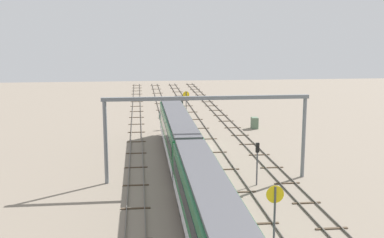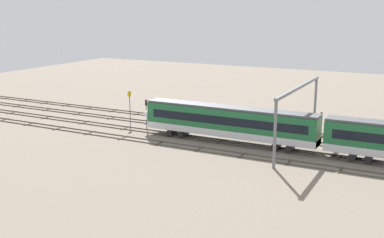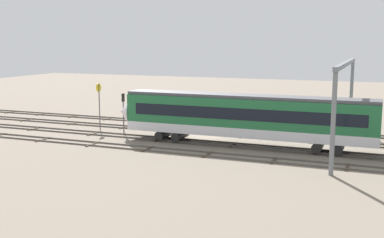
{
  "view_description": "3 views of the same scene",
  "coord_description": "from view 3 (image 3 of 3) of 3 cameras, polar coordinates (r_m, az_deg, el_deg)",
  "views": [
    {
      "loc": [
        -57.72,
        6.61,
        14.12
      ],
      "look_at": [
        2.0,
        -0.05,
        3.04
      ],
      "focal_mm": 44.97,
      "sensor_mm": 36.0,
      "label": 1
    },
    {
      "loc": [
        -29.46,
        60.14,
        17.85
      ],
      "look_at": [
        0.68,
        1.96,
        2.57
      ],
      "focal_mm": 44.93,
      "sensor_mm": 36.0,
      "label": 2
    },
    {
      "loc": [
        -17.25,
        46.52,
        10.01
      ],
      "look_at": [
        0.34,
        2.46,
        2.34
      ],
      "focal_mm": 45.5,
      "sensor_mm": 36.0,
      "label": 3
    }
  ],
  "objects": [
    {
      "name": "ground_plane",
      "position": [
        50.61,
        1.39,
        -2.22
      ],
      "size": [
        158.27,
        158.27,
        0.0
      ],
      "primitive_type": "plane",
      "color": "gray"
    },
    {
      "name": "track_near_foreground",
      "position": [
        57.15,
        3.85,
        -0.85
      ],
      "size": [
        142.27,
        2.4,
        0.16
      ],
      "color": "#59544C",
      "rests_on": "ground"
    },
    {
      "name": "track_second_near",
      "position": [
        52.77,
        2.28,
        -1.68
      ],
      "size": [
        142.27,
        2.4,
        0.16
      ],
      "color": "#59544C",
      "rests_on": "ground"
    },
    {
      "name": "track_with_train",
      "position": [
        48.45,
        0.42,
        -2.65
      ],
      "size": [
        142.27,
        2.4,
        0.16
      ],
      "color": "#59544C",
      "rests_on": "ground"
    },
    {
      "name": "track_second_far",
      "position": [
        44.2,
        -1.81,
        -3.81
      ],
      "size": [
        142.27,
        2.4,
        0.16
      ],
      "color": "#59544C",
      "rests_on": "ground"
    },
    {
      "name": "overhead_gantry",
      "position": [
        46.5,
        17.51,
        4.09
      ],
      "size": [
        0.4,
        19.53,
        8.12
      ],
      "color": "slate",
      "rests_on": "ground"
    },
    {
      "name": "speed_sign_mid_trackside",
      "position": [
        56.09,
        -10.84,
        2.31
      ],
      "size": [
        0.14,
        0.98,
        5.25
      ],
      "color": "#4C4C51",
      "rests_on": "ground"
    },
    {
      "name": "signal_light_trackside_approach",
      "position": [
        51.16,
        20.01,
        0.37
      ],
      "size": [
        0.31,
        0.32,
        4.02
      ],
      "color": "#4C4C51",
      "rests_on": "ground"
    },
    {
      "name": "signal_light_trackside_departure",
      "position": [
        53.45,
        -8.06,
        1.41
      ],
      "size": [
        0.31,
        0.32,
        4.35
      ],
      "color": "#4C4C51",
      "rests_on": "ground"
    },
    {
      "name": "relay_cabinet",
      "position": [
        63.49,
        -3.77,
        0.85
      ],
      "size": [
        1.28,
        0.89,
        1.64
      ],
      "color": "#597259",
      "rests_on": "ground"
    }
  ]
}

